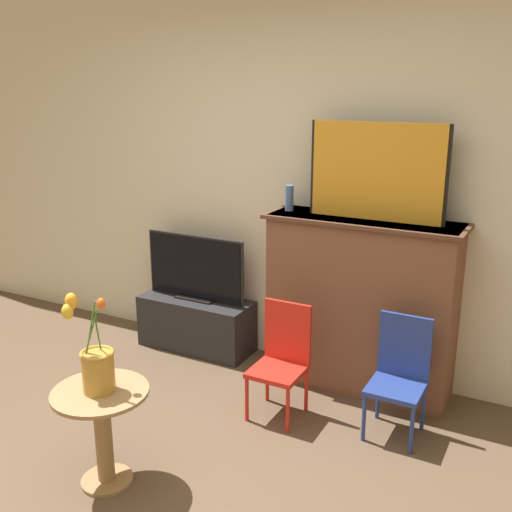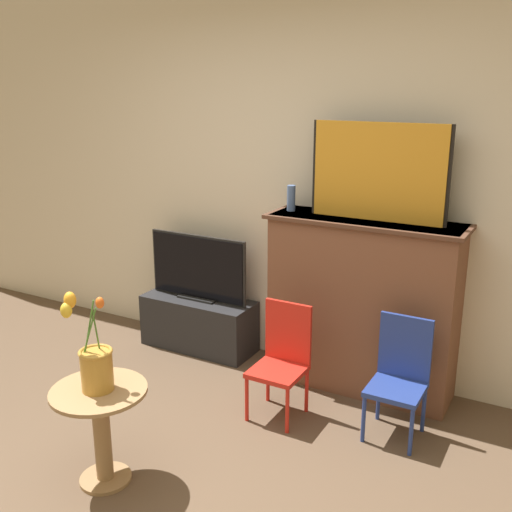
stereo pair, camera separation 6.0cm
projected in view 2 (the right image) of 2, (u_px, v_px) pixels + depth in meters
name	position (u px, v px, depth m)	size (l,w,h in m)	color
wall_back	(308.00, 181.00, 4.17)	(8.00, 0.06, 2.70)	beige
fireplace_mantel	(362.00, 304.00, 3.96)	(1.28, 0.41, 1.18)	brown
painting	(378.00, 172.00, 3.69)	(0.88, 0.03, 0.61)	black
mantel_candle	(291.00, 198.00, 4.02)	(0.06, 0.06, 0.17)	#4C6699
tv_stand	(199.00, 323.00, 4.67)	(0.89, 0.35, 0.41)	#232326
tv_monitor	(198.00, 268.00, 4.55)	(0.83, 0.12, 0.50)	black
chair_red	(282.00, 356.00, 3.70)	(0.31, 0.31, 0.71)	red
chair_blue	(400.00, 373.00, 3.49)	(0.31, 0.31, 0.71)	navy
side_table	(101.00, 422.00, 3.05)	(0.49, 0.49, 0.53)	#99754C
vase_tulips	(94.00, 362.00, 2.96)	(0.21, 0.19, 0.51)	#B78433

